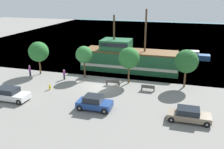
% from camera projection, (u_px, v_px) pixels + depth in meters
% --- Properties ---
extents(ground_plane, '(160.00, 160.00, 0.00)m').
position_uv_depth(ground_plane, '(100.00, 86.00, 34.29)').
color(ground_plane, gray).
extents(water_surface, '(80.00, 80.00, 0.00)m').
position_uv_depth(water_surface, '(148.00, 36.00, 74.36)').
color(water_surface, teal).
rests_on(water_surface, ground).
extents(pirate_ship, '(17.04, 4.75, 9.92)m').
position_uv_depth(pirate_ship, '(130.00, 59.00, 40.90)').
color(pirate_ship, '#1E5633').
rests_on(pirate_ship, water_surface).
extents(moored_boat_dockside, '(5.43, 1.82, 1.68)m').
position_uv_depth(moored_boat_dockside, '(195.00, 56.00, 47.82)').
color(moored_boat_dockside, navy).
rests_on(moored_boat_dockside, water_surface).
extents(moored_boat_outer, '(7.31, 1.93, 1.50)m').
position_uv_depth(moored_boat_outer, '(94.00, 56.00, 48.65)').
color(moored_boat_outer, '#2D333D').
rests_on(moored_boat_outer, water_surface).
extents(parked_car_curb_front, '(4.91, 1.99, 1.53)m').
position_uv_depth(parked_car_curb_front, '(8.00, 94.00, 29.81)').
color(parked_car_curb_front, white).
rests_on(parked_car_curb_front, ground_plane).
extents(parked_car_curb_mid, '(3.82, 1.97, 1.58)m').
position_uv_depth(parked_car_curb_mid, '(94.00, 103.00, 27.42)').
color(parked_car_curb_mid, navy).
rests_on(parked_car_curb_mid, ground_plane).
extents(parked_car_curb_rear, '(4.21, 1.88, 1.39)m').
position_uv_depth(parked_car_curb_rear, '(189.00, 115.00, 24.92)').
color(parked_car_curb_rear, '#7F705B').
rests_on(parked_car_curb_rear, ground_plane).
extents(fire_hydrant, '(0.42, 0.25, 0.76)m').
position_uv_depth(fire_hydrant, '(50.00, 87.00, 33.09)').
color(fire_hydrant, yellow).
rests_on(fire_hydrant, ground_plane).
extents(bench_promenade_east, '(1.74, 0.45, 0.85)m').
position_uv_depth(bench_promenade_east, '(148.00, 88.00, 32.62)').
color(bench_promenade_east, '#4C4742').
rests_on(bench_promenade_east, ground_plane).
extents(bench_promenade_west, '(1.91, 0.45, 0.85)m').
position_uv_depth(bench_promenade_west, '(113.00, 82.00, 34.52)').
color(bench_promenade_west, '#4C4742').
rests_on(bench_promenade_west, ground_plane).
extents(pedestrian_walking_near, '(0.32, 0.32, 1.77)m').
position_uv_depth(pedestrian_walking_near, '(30.00, 71.00, 38.19)').
color(pedestrian_walking_near, '#232838').
rests_on(pedestrian_walking_near, ground_plane).
extents(pedestrian_walking_far, '(0.32, 0.32, 1.54)m').
position_uv_depth(pedestrian_walking_far, '(64.00, 74.00, 36.81)').
color(pedestrian_walking_far, '#232838').
rests_on(pedestrian_walking_far, ground_plane).
extents(tree_row_east, '(3.10, 3.10, 5.14)m').
position_uv_depth(tree_row_east, '(39.00, 52.00, 38.44)').
color(tree_row_east, brown).
rests_on(tree_row_east, ground_plane).
extents(tree_row_mideast, '(2.50, 2.50, 4.82)m').
position_uv_depth(tree_row_mideast, '(84.00, 55.00, 36.86)').
color(tree_row_mideast, brown).
rests_on(tree_row_mideast, ground_plane).
extents(tree_row_midwest, '(2.93, 2.93, 5.14)m').
position_uv_depth(tree_row_midwest, '(129.00, 58.00, 34.39)').
color(tree_row_midwest, brown).
rests_on(tree_row_midwest, ground_plane).
extents(tree_row_west, '(3.12, 3.12, 5.19)m').
position_uv_depth(tree_row_west, '(186.00, 61.00, 33.01)').
color(tree_row_west, brown).
rests_on(tree_row_west, ground_plane).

